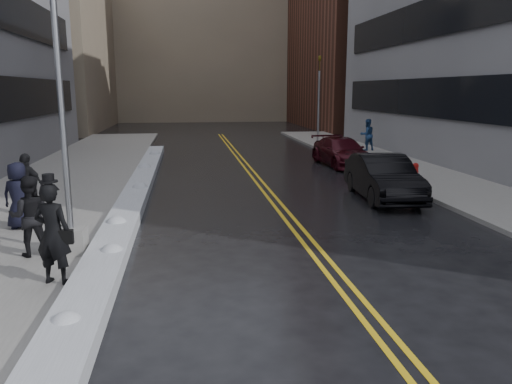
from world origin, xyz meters
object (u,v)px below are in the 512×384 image
object	(u,v)px
fire_hydrant	(415,171)
traffic_signal	(319,97)
pedestrian_d	(27,185)
pedestrian_east	(367,135)
lamppost	(65,152)
car_black	(383,177)
pedestrian_fedora	(53,234)
pedestrian_b	(30,216)
car_maroon	(342,152)
pedestrian_c	(19,196)

from	to	relation	value
fire_hydrant	traffic_signal	distance (m)	14.30
pedestrian_d	pedestrian_east	world-z (taller)	pedestrian_east
lamppost	car_black	xyz separation A→B (m)	(9.73, 5.20, -1.73)
fire_hydrant	pedestrian_fedora	size ratio (longest dim) A/B	0.36
pedestrian_d	car_black	size ratio (longest dim) A/B	0.39
fire_hydrant	pedestrian_d	xyz separation A→B (m)	(-14.36, -4.08, 0.55)
traffic_signal	pedestrian_east	bearing A→B (deg)	-58.55
pedestrian_b	car_maroon	bearing A→B (deg)	-139.08
pedestrian_c	car_maroon	bearing A→B (deg)	-128.67
pedestrian_fedora	pedestrian_c	world-z (taller)	pedestrian_fedora
lamppost	pedestrian_east	distance (m)	23.16
pedestrian_east	car_black	world-z (taller)	pedestrian_east
pedestrian_c	pedestrian_d	size ratio (longest dim) A/B	0.97
fire_hydrant	car_black	world-z (taller)	car_black
traffic_signal	pedestrian_c	bearing A→B (deg)	-124.83
pedestrian_b	pedestrian_east	xyz separation A→B (m)	(14.86, 18.45, 0.05)
pedestrian_b	lamppost	bearing A→B (deg)	175.51
pedestrian_c	car_black	world-z (taller)	pedestrian_c
pedestrian_fedora	pedestrian_b	distance (m)	2.08
pedestrian_b	pedestrian_east	bearing A→B (deg)	-136.97
pedestrian_c	pedestrian_b	bearing A→B (deg)	122.41
pedestrian_east	pedestrian_d	bearing A→B (deg)	30.82
fire_hydrant	traffic_signal	bearing A→B (deg)	92.05
pedestrian_d	car_black	bearing A→B (deg)	-149.88
lamppost	pedestrian_east	world-z (taller)	lamppost
pedestrian_d	pedestrian_fedora	bearing A→B (deg)	134.29
traffic_signal	pedestrian_fedora	xyz separation A→B (m)	(-11.70, -23.90, -2.24)
pedestrian_fedora	pedestrian_east	distance (m)	24.60
pedestrian_fedora	car_maroon	size ratio (longest dim) A/B	0.40
pedestrian_fedora	car_maroon	distance (m)	18.60
lamppost	car_black	distance (m)	11.16
lamppost	pedestrian_b	xyz separation A→B (m)	(-0.86, -0.05, -1.45)
pedestrian_b	car_black	world-z (taller)	pedestrian_b
pedestrian_c	pedestrian_east	world-z (taller)	pedestrian_east
traffic_signal	pedestrian_east	xyz separation A→B (m)	(2.20, -3.60, -2.27)
traffic_signal	pedestrian_east	distance (m)	4.80
pedestrian_c	car_black	xyz separation A→B (m)	(11.57, 2.81, -0.27)
pedestrian_fedora	pedestrian_c	xyz separation A→B (m)	(-1.95, 4.29, -0.09)
fire_hydrant	car_maroon	xyz separation A→B (m)	(-1.54, 5.33, 0.18)
traffic_signal	car_black	distance (m)	17.13
lamppost	pedestrian_b	bearing A→B (deg)	-176.37
fire_hydrant	pedestrian_c	world-z (taller)	pedestrian_c
pedestrian_fedora	pedestrian_east	xyz separation A→B (m)	(13.90, 20.30, -0.03)
pedestrian_c	lamppost	bearing A→B (deg)	138.04
fire_hydrant	pedestrian_c	bearing A→B (deg)	-158.37
pedestrian_c	pedestrian_east	size ratio (longest dim) A/B	0.94
lamppost	pedestrian_east	xyz separation A→B (m)	(14.00, 18.40, -1.40)
pedestrian_b	car_maroon	size ratio (longest dim) A/B	0.37
lamppost	pedestrian_c	distance (m)	3.36
traffic_signal	pedestrian_c	size ratio (longest dim) A/B	3.25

